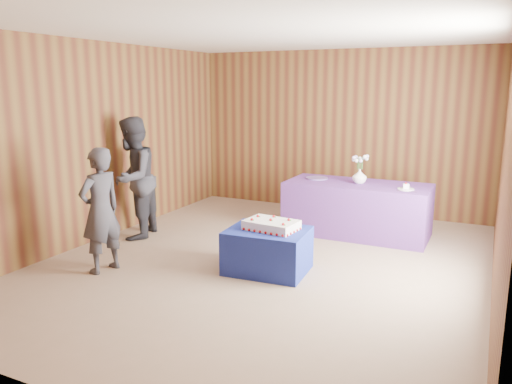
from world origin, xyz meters
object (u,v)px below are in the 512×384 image
Objects in this scene: sheet_cake at (271,225)px; vase at (359,176)px; guest_left at (100,211)px; cake_table at (268,250)px; guest_right at (133,178)px; serving_table at (357,209)px.

vase is (0.53, 1.88, 0.30)m from sheet_cake.
guest_left is (-2.27, -2.72, -0.13)m from vase.
guest_left is (-1.75, -0.84, 0.17)m from sheet_cake.
sheet_cake is at bearing 33.35° from cake_table.
guest_left is (-1.71, -0.81, 0.47)m from cake_table.
cake_table is at bearing -106.40° from vase.
vase reaches higher than cake_table.
sheet_cake is (0.03, 0.03, 0.30)m from cake_table.
sheet_cake is 1.98m from vase.
guest_right is (-2.80, -1.50, -0.00)m from vase.
sheet_cake reaches higher than cake_table.
guest_left is at bearing -129.90° from vase.
guest_right is at bearing 165.68° from cake_table.
guest_right is at bearing -146.14° from guest_left.
sheet_cake is 0.38× the size of guest_right.
vase is 0.12× the size of guest_right.
guest_right reaches higher than serving_table.
serving_table is 3.20m from guest_right.
vase reaches higher than sheet_cake.
guest_left reaches higher than serving_table.
serving_table is 9.71× the size of vase.
sheet_cake is at bearing 64.18° from guest_right.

